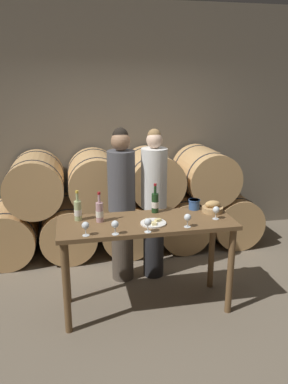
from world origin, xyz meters
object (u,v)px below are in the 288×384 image
Objects in this scene: wine_glass_far_left at (85,226)px; bread_basket at (213,208)px; wine_bottle_white at (78,210)px; wine_glass_center at (148,223)px; cheese_plate at (153,223)px; person_left at (122,203)px; wine_bottle_red at (155,203)px; tasting_table at (147,235)px; blue_crock at (194,204)px; wine_bottle_rose at (100,212)px; wine_glass_left at (115,225)px; wine_glass_far_right at (216,210)px; wine_glass_right at (188,218)px; person_right at (154,203)px.

bread_basket is at bearing 15.47° from wine_glass_far_left.
wine_bottle_white is at bearing 97.63° from wine_glass_far_left.
wine_glass_far_left is 0.54m from wine_glass_center.
wine_bottle_white reaches higher than cheese_plate.
wine_glass_far_left is (-0.43, -0.87, 0.11)m from person_left.
wine_glass_center is (-0.18, -0.49, -0.01)m from wine_bottle_red.
tasting_table is at bearing 22.14° from wine_glass_far_left.
tasting_table is 13.20× the size of wine_glass_far_left.
person_left is 7.21× the size of cheese_plate.
wine_glass_far_left is at bearing -166.25° from cheese_plate.
blue_crock is at bearing 143.11° from bread_basket.
wine_glass_center is at bearing -99.45° from tasting_table.
blue_crock is 1.22m from wine_glass_far_left.
person_left reaches higher than wine_bottle_red.
wine_bottle_rose is 0.51m from cheese_plate.
tasting_table is 0.48m from wine_glass_left.
blue_crock is at bearing 109.41° from wine_glass_far_right.
tasting_table is 0.70m from wine_glass_far_right.
cheese_plate is at bearing 154.05° from wine_glass_right.
wine_glass_right is at bearing 0.94° from wine_glass_far_left.
wine_glass_far_left is 1.00× the size of wine_glass_center.
wine_glass_left and wine_glass_center have the same top height.
wine_bottle_rose is at bearing 170.57° from tasting_table.
person_right is 0.71m from bread_basket.
wine_bottle_rose is 1.10m from wine_glass_far_right.
wine_bottle_rose is at bearing -170.58° from blue_crock.
wine_bottle_rose is 0.34m from wine_glass_far_left.
blue_crock is 0.50× the size of cheese_plate.
tasting_table is 13.20× the size of wine_glass_left.
cheese_plate is at bearing 25.02° from wine_glass_left.
blue_crock is 0.51m from wine_glass_right.
bread_basket is (0.70, 0.12, 0.19)m from tasting_table.
wine_bottle_white is 1.34m from bread_basket.
wine_glass_far_right is at bearing -41.45° from person_left.
wine_bottle_rose is 2.29× the size of wine_glass_far_left.
person_left is 0.98m from wine_glass_far_left.
bread_basket is at bearing -10.05° from wine_bottle_red.
wine_glass_right is at bearing 6.93° from wine_glass_center.
wine_bottle_white reaches higher than tasting_table.
person_right is 5.86× the size of wine_bottle_white.
wine_glass_far_left and wine_glass_center have the same top height.
cheese_plate is at bearing -105.84° from wine_bottle_red.
wine_bottle_rose reaches higher than wine_glass_far_right.
wine_bottle_red is 0.61m from wine_glass_far_right.
tasting_table is 0.96× the size of person_left.
person_right reaches higher than cheese_plate.
person_right is 0.99m from wine_bottle_white.
tasting_table is 0.50m from wine_bottle_rose.
person_left is 0.92m from wine_glass_left.
wine_glass_center is at bearing -35.25° from wine_bottle_white.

